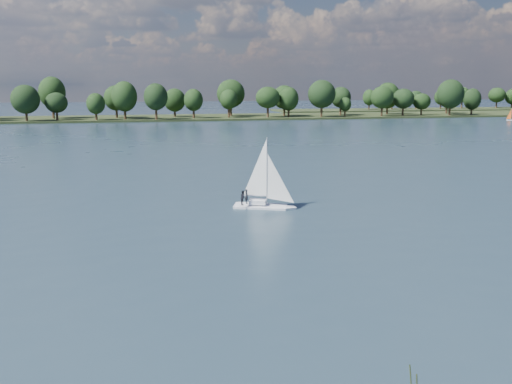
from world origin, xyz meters
TOP-DOWN VIEW (x-y plane):
  - ground at (0.00, 100.00)m, footprint 700.00×700.00m
  - far_shore at (0.00, 212.00)m, footprint 660.00×40.00m
  - far_shore_back at (160.00, 260.00)m, footprint 220.00×30.00m
  - sailboat at (-11.98, 36.08)m, footprint 6.64×4.14m
  - dinghy_orange at (120.65, 170.74)m, footprint 3.31×2.63m
  - treeline at (2.03, 208.06)m, footprint 562.78×74.26m

SIDE VIEW (x-z plane):
  - ground at x=0.00m, z-range 0.00..0.00m
  - far_shore at x=0.00m, z-range -0.75..0.75m
  - far_shore_back at x=160.00m, z-range -0.70..0.70m
  - dinghy_orange at x=120.65m, z-range -1.31..3.67m
  - sailboat at x=-11.98m, z-range -1.87..6.61m
  - treeline at x=2.03m, z-range -1.21..17.55m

